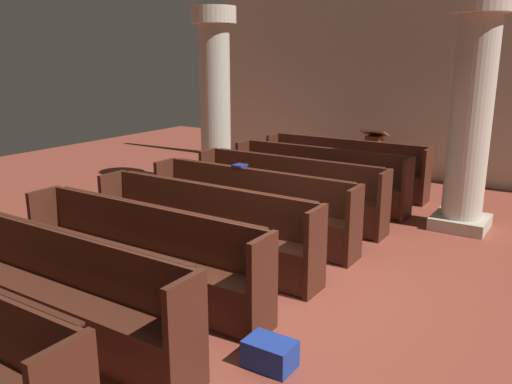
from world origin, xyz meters
The scene contains 14 objects.
ground_plane centered at (0.00, 0.00, 0.00)m, with size 19.20×19.20×0.00m, color brown.
back_wall centered at (0.00, 6.08, 2.25)m, with size 10.00×0.16×4.50m, color beige.
pew_row_0 centered at (-0.99, 4.21, 0.51)m, with size 3.09×0.47×0.96m.
pew_row_1 centered at (-0.99, 3.17, 0.51)m, with size 3.09×0.46×0.96m.
pew_row_2 centered at (-0.99, 2.13, 0.51)m, with size 3.09×0.46×0.96m.
pew_row_3 centered at (-0.99, 1.08, 0.51)m, with size 3.09×0.47×0.96m.
pew_row_4 centered at (-0.99, 0.04, 0.51)m, with size 3.09×0.46×0.96m.
pew_row_5 centered at (-0.99, -1.01, 0.51)m, with size 3.09×0.46×0.96m.
pew_row_6 centered at (-0.99, -2.05, 0.51)m, with size 3.09×0.47×0.96m.
pillar_aisle_side centered at (1.33, 3.19, 1.73)m, with size 0.83×0.83×3.33m.
pillar_far_side centered at (-3.27, 3.31, 1.73)m, with size 0.83×0.83×3.33m.
lectern centered at (-0.78, 5.12, 0.45)m, with size 0.48×0.45×1.08m.
hymn_book centered at (-1.30, 1.27, 0.98)m, with size 0.16×0.19×0.03m, color navy.
kneeler_box_blue centered at (0.83, -1.40, 0.12)m, with size 0.41×0.28×0.23m, color navy.
Camera 1 is at (2.82, -4.70, 2.50)m, focal length 37.06 mm.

